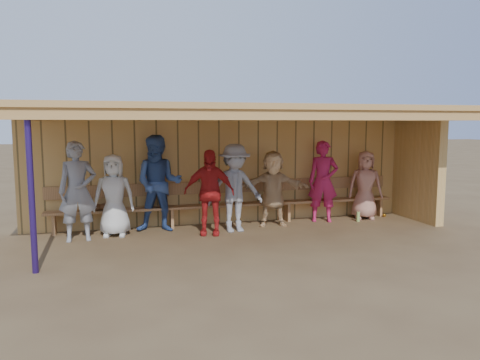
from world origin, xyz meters
name	(u,v)px	position (x,y,z in m)	size (l,w,h in m)	color
ground	(245,235)	(0.00, 0.00, 0.00)	(90.00, 90.00, 0.00)	brown
player_a	(78,191)	(-3.09, 0.43, 0.93)	(0.68, 0.45, 1.86)	gray
player_b	(114,195)	(-2.45, 0.64, 0.80)	(0.78, 0.51, 1.59)	silver
player_c	(159,184)	(-1.57, 0.81, 0.97)	(0.95, 0.74, 1.95)	#38579A
player_d	(209,192)	(-0.65, 0.27, 0.84)	(0.98, 0.41, 1.68)	red
player_e	(235,188)	(-0.10, 0.38, 0.89)	(1.15, 0.66, 1.77)	gray
player_f	(273,188)	(0.82, 0.68, 0.80)	(1.49, 0.47, 1.61)	#E0B37E
player_g	(323,181)	(2.04, 0.81, 0.90)	(0.66, 0.43, 1.80)	#B81D50
player_h	(365,185)	(3.09, 0.81, 0.78)	(0.76, 0.50, 1.56)	tan
dugout_structure	(254,147)	(0.39, 0.69, 1.69)	(8.80, 3.20, 2.50)	tan
bench	(231,200)	(0.00, 1.12, 0.53)	(7.60, 0.34, 0.93)	#B07C4B
dugout_equipment	(202,204)	(-0.67, 0.99, 0.49)	(6.65, 0.62, 0.80)	orange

